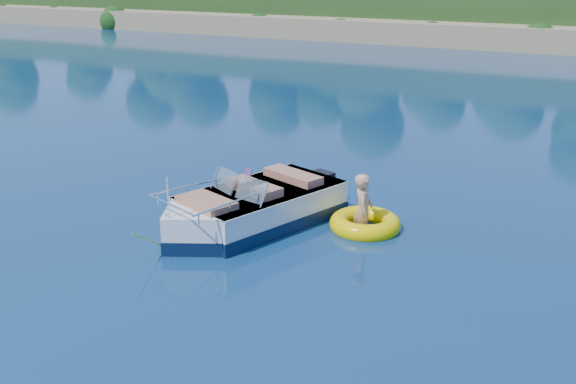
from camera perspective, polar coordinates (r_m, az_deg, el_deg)
name	(u,v)px	position (r m, az deg, el deg)	size (l,w,h in m)	color
ground	(237,272)	(11.39, -4.53, -7.09)	(160.00, 160.00, 0.00)	#0A224B
motorboat	(250,212)	(13.17, -3.42, -1.74)	(2.75, 4.89, 1.68)	white
tow_tube	(365,224)	(13.22, 6.86, -2.82)	(1.86, 1.86, 0.39)	#FFD900
boy	(362,228)	(13.25, 6.60, -3.23)	(0.59, 0.39, 1.63)	tan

